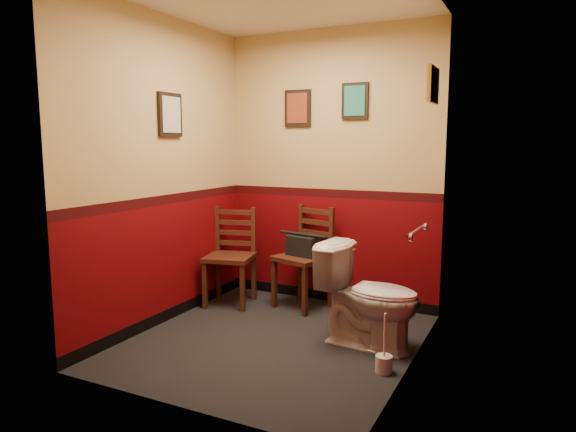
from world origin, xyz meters
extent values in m
cube|color=black|center=(0.00, 0.00, 0.00)|extent=(2.20, 2.40, 0.00)
cube|color=#590509|center=(0.00, 1.20, 1.35)|extent=(2.20, 0.00, 2.70)
cube|color=#590509|center=(0.00, -1.20, 1.35)|extent=(2.20, 0.00, 2.70)
cube|color=#590509|center=(-1.10, 0.00, 1.35)|extent=(0.00, 2.40, 2.70)
cube|color=#590509|center=(1.10, 0.00, 1.35)|extent=(0.00, 2.40, 2.70)
cylinder|color=silver|center=(1.07, 0.25, 0.95)|extent=(0.03, 0.50, 0.03)
cylinder|color=silver|center=(1.09, 0.00, 0.95)|extent=(0.02, 0.06, 0.06)
cylinder|color=silver|center=(1.09, 0.50, 0.95)|extent=(0.02, 0.06, 0.06)
cube|color=black|center=(-0.35, 1.18, 1.95)|extent=(0.28, 0.03, 0.36)
cube|color=maroon|center=(-0.35, 1.17, 1.95)|extent=(0.22, 0.01, 0.30)
cube|color=black|center=(0.25, 1.18, 2.00)|extent=(0.26, 0.03, 0.34)
cube|color=#277D67|center=(0.25, 1.17, 2.00)|extent=(0.20, 0.01, 0.28)
cube|color=black|center=(-1.08, 0.10, 1.85)|extent=(0.03, 0.30, 0.38)
cube|color=#BFAD96|center=(-1.07, 0.10, 1.85)|extent=(0.01, 0.24, 0.31)
cube|color=olive|center=(1.08, 0.60, 2.05)|extent=(0.03, 0.34, 0.28)
cube|color=#BFAD96|center=(1.07, 0.60, 2.05)|extent=(0.01, 0.28, 0.22)
imported|color=white|center=(0.72, 0.25, 0.40)|extent=(0.86, 0.53, 0.80)
cylinder|color=silver|center=(0.96, -0.17, 0.06)|extent=(0.12, 0.12, 0.12)
cylinder|color=silver|center=(0.96, -0.17, 0.26)|extent=(0.02, 0.02, 0.34)
cube|color=#552719|center=(-0.85, 0.66, 0.48)|extent=(0.54, 0.54, 0.04)
cube|color=#552719|center=(-0.99, 0.43, 0.24)|extent=(0.05, 0.05, 0.48)
cube|color=#552719|center=(-1.08, 0.80, 0.24)|extent=(0.05, 0.05, 0.48)
cube|color=#552719|center=(-0.62, 0.52, 0.24)|extent=(0.05, 0.05, 0.48)
cube|color=#552719|center=(-0.71, 0.90, 0.24)|extent=(0.05, 0.05, 0.48)
cube|color=#552719|center=(-1.08, 0.81, 0.72)|extent=(0.05, 0.05, 0.48)
cube|color=#552719|center=(-0.71, 0.90, 0.72)|extent=(0.05, 0.05, 0.48)
cube|color=#552719|center=(-0.90, 0.85, 0.59)|extent=(0.36, 0.11, 0.05)
cube|color=#552719|center=(-0.90, 0.85, 0.69)|extent=(0.36, 0.11, 0.05)
cube|color=#552719|center=(-0.90, 0.85, 0.80)|extent=(0.36, 0.11, 0.05)
cube|color=#552719|center=(-0.90, 0.85, 0.91)|extent=(0.36, 0.11, 0.05)
cube|color=#552719|center=(-0.16, 0.90, 0.49)|extent=(0.57, 0.57, 0.04)
cube|color=#552719|center=(-0.41, 0.77, 0.25)|extent=(0.05, 0.05, 0.49)
cube|color=#552719|center=(-0.30, 1.15, 0.25)|extent=(0.05, 0.05, 0.49)
cube|color=#552719|center=(-0.03, 0.66, 0.25)|extent=(0.05, 0.05, 0.49)
cube|color=#552719|center=(0.08, 1.04, 0.25)|extent=(0.05, 0.05, 0.49)
cube|color=#552719|center=(-0.29, 1.15, 0.74)|extent=(0.05, 0.05, 0.49)
cube|color=#552719|center=(0.08, 1.04, 0.74)|extent=(0.05, 0.05, 0.49)
cube|color=#552719|center=(-0.10, 1.10, 0.60)|extent=(0.37, 0.13, 0.05)
cube|color=#552719|center=(-0.10, 1.10, 0.71)|extent=(0.37, 0.13, 0.05)
cube|color=#552719|center=(-0.10, 1.10, 0.82)|extent=(0.37, 0.13, 0.05)
cube|color=#552719|center=(-0.10, 1.10, 0.93)|extent=(0.37, 0.13, 0.05)
cube|color=black|center=(-0.16, 0.90, 0.61)|extent=(0.33, 0.22, 0.19)
cylinder|color=black|center=(-0.16, 0.90, 0.73)|extent=(0.27, 0.08, 0.03)
cylinder|color=silver|center=(0.16, 1.08, 0.05)|extent=(0.11, 0.11, 0.10)
cylinder|color=silver|center=(0.29, 1.08, 0.05)|extent=(0.11, 0.11, 0.10)
cylinder|color=silver|center=(0.22, 1.07, 0.15)|extent=(0.11, 0.11, 0.10)
camera|label=1|loc=(1.87, -3.55, 1.60)|focal=32.00mm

